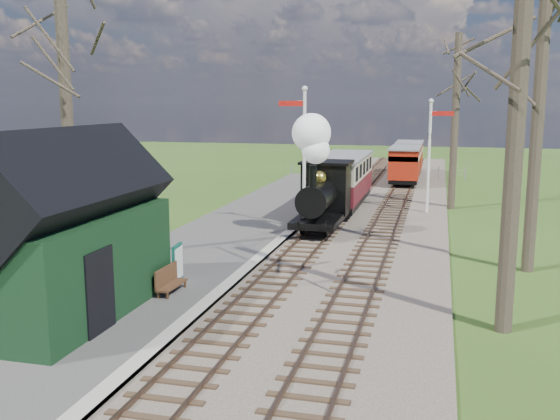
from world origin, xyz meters
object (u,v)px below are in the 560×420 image
Objects in this scene: locomotive at (320,181)px; red_carriage_a at (405,164)px; sign_board at (178,263)px; bench at (169,280)px; red_carriage_b at (409,157)px; semaphore_near at (303,149)px; semaphore_far at (431,147)px; coach at (342,179)px; person at (133,285)px; station_shed at (65,235)px.

locomotive is 1.01× the size of red_carriage_a.
locomotive is 16.72m from red_carriage_a.
bench is (0.19, -1.08, -0.22)m from sign_board.
red_carriage_b is 3.62× the size of bench.
semaphore_near is 10.35m from bench.
semaphore_far is 0.72× the size of coach.
red_carriage_b is at bearing -28.50° from person.
coach is (0.77, 6.15, -1.97)m from semaphore_near.
person is at bearing -101.28° from red_carriage_a.
station_shed reaches higher than coach.
semaphore_near is 5.42× the size of sign_board.
station_shed is 3.34m from bench.
sign_board reaches higher than bench.
semaphore_near is at bearing -101.49° from red_carriage_a.
station_shed is 1.10× the size of semaphore_far.
semaphore_far is at bearing 66.24° from bench.
red_carriage_a is 5.50m from red_carriage_b.
semaphore_near is at bearing 79.63° from bench.
semaphore_far is 18.81m from person.
locomotive reaches higher than person.
semaphore_near reaches higher than station_shed.
semaphore_near is 1.09× the size of semaphore_far.
red_carriage_b is at bearing 90.00° from red_carriage_a.
locomotive is (4.29, 12.08, -0.01)m from station_shed.
locomotive reaches higher than bench.
station_shed is 3.99m from sign_board.
red_carriage_a is at bearing 75.99° from coach.
bench is (1.75, 2.28, -1.71)m from station_shed.
red_carriage_b is at bearing 80.80° from bench.
red_carriage_b is 32.22m from bench.
red_carriage_b is (6.90, 34.08, -0.83)m from station_shed.
station_shed is 18.67m from coach.
sign_board is at bearing 65.04° from station_shed.
coach is (-4.37, 0.15, -1.70)m from semaphore_far.
station_shed reaches higher than red_carriage_b.
bench is 1.12× the size of person.
semaphore_near is 5.18× the size of person.
locomotive is at bearing 72.67° from sign_board.
semaphore_near reaches higher than red_carriage_a.
semaphore_far is at bearing 49.40° from semaphore_near.
semaphore_far is at bearing -42.13° from person.
semaphore_far is at bearing -80.48° from red_carriage_a.
semaphore_far is 16.29m from red_carriage_b.
locomotive is at bearing -33.62° from person.
sign_board is at bearing 99.86° from bench.
locomotive is at bearing -90.11° from coach.
person is (-5.53, -27.72, -0.64)m from red_carriage_a.
person reaches higher than sign_board.
red_carriage_a is 4.06× the size of person.
semaphore_near reaches higher than semaphore_far.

